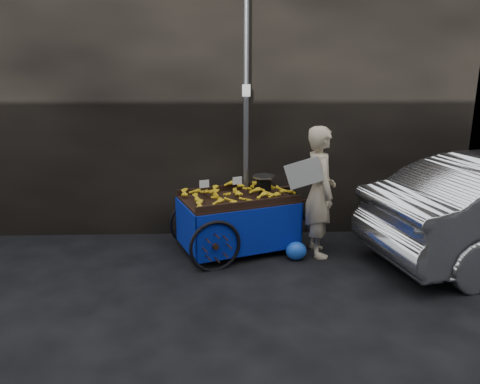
{
  "coord_description": "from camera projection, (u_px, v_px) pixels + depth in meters",
  "views": [
    {
      "loc": [
        -0.03,
        -5.89,
        2.8
      ],
      "look_at": [
        0.18,
        0.5,
        1.03
      ],
      "focal_mm": 35.0,
      "sensor_mm": 36.0,
      "label": 1
    }
  ],
  "objects": [
    {
      "name": "building_wall",
      "position": [
        248.0,
        80.0,
        8.27
      ],
      "size": [
        13.5,
        2.0,
        5.0
      ],
      "color": "black",
      "rests_on": "ground"
    },
    {
      "name": "plastic_bag",
      "position": [
        296.0,
        251.0,
        6.85
      ],
      "size": [
        0.31,
        0.25,
        0.28
      ],
      "primitive_type": "ellipsoid",
      "color": "blue",
      "rests_on": "ground"
    },
    {
      "name": "vendor",
      "position": [
        320.0,
        192.0,
        6.85
      ],
      "size": [
        0.83,
        0.75,
        1.94
      ],
      "rotation": [
        0.0,
        0.0,
        1.67
      ],
      "color": "#BBA98B",
      "rests_on": "ground"
    },
    {
      "name": "banana_cart",
      "position": [
        234.0,
        204.0,
        7.02
      ],
      "size": [
        2.45,
        1.72,
        1.22
      ],
      "rotation": [
        0.0,
        0.0,
        0.36
      ],
      "color": "black",
      "rests_on": "ground"
    },
    {
      "name": "ground",
      "position": [
        228.0,
        274.0,
        6.42
      ],
      "size": [
        80.0,
        80.0,
        0.0
      ],
      "primitive_type": "plane",
      "color": "black",
      "rests_on": "ground"
    },
    {
      "name": "street_pole",
      "position": [
        246.0,
        117.0,
        7.15
      ],
      "size": [
        0.12,
        0.1,
        4.0
      ],
      "color": "slate",
      "rests_on": "ground"
    }
  ]
}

